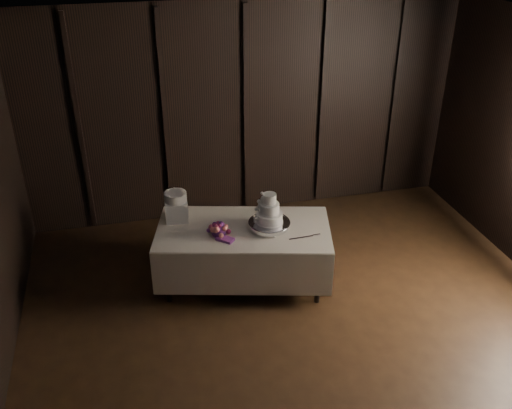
# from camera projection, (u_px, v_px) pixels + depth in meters

# --- Properties ---
(room) EXTENTS (6.08, 7.08, 3.08)m
(room) POSITION_uv_depth(u_px,v_px,m) (338.00, 249.00, 4.82)
(room) COLOR black
(room) RESTS_ON ground
(display_table) EXTENTS (2.19, 1.50, 0.76)m
(display_table) POSITION_uv_depth(u_px,v_px,m) (244.00, 253.00, 6.71)
(display_table) COLOR beige
(display_table) RESTS_ON ground
(cake_stand) EXTENTS (0.52, 0.52, 0.09)m
(cake_stand) POSITION_uv_depth(u_px,v_px,m) (269.00, 225.00, 6.51)
(cake_stand) COLOR silver
(cake_stand) RESTS_ON display_table
(wedding_cake) EXTENTS (0.34, 0.30, 0.36)m
(wedding_cake) POSITION_uv_depth(u_px,v_px,m) (267.00, 212.00, 6.40)
(wedding_cake) COLOR white
(wedding_cake) RESTS_ON cake_stand
(bouquet) EXTENTS (0.50, 0.51, 0.20)m
(bouquet) POSITION_uv_depth(u_px,v_px,m) (219.00, 230.00, 6.38)
(bouquet) COLOR #CC4D71
(bouquet) RESTS_ON display_table
(box_pedestal) EXTENTS (0.27, 0.27, 0.25)m
(box_pedestal) POSITION_uv_depth(u_px,v_px,m) (176.00, 210.00, 6.66)
(box_pedestal) COLOR white
(box_pedestal) RESTS_ON display_table
(small_cake) EXTENTS (0.28, 0.28, 0.10)m
(small_cake) POSITION_uv_depth(u_px,v_px,m) (175.00, 197.00, 6.58)
(small_cake) COLOR white
(small_cake) RESTS_ON box_pedestal
(cake_knife) EXTENTS (0.37, 0.04, 0.01)m
(cake_knife) POSITION_uv_depth(u_px,v_px,m) (301.00, 238.00, 6.36)
(cake_knife) COLOR silver
(cake_knife) RESTS_ON display_table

